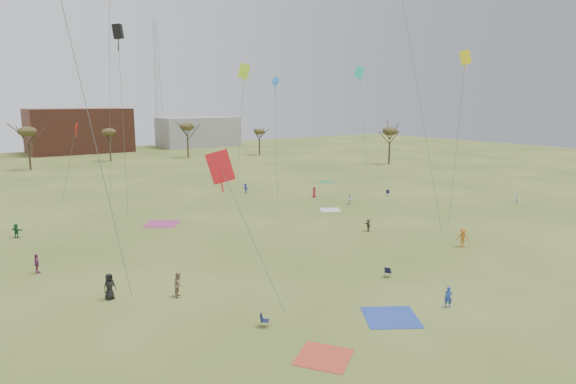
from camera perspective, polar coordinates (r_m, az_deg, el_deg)
ground at (r=40.13m, az=10.05°, el=-10.32°), size 260.00×260.00×0.00m
flyer_near_right at (r=36.79m, az=17.94°, el=-11.41°), size 0.62×0.64×1.48m
spectator_fore_b at (r=37.67m, az=-12.43°, el=-10.32°), size 1.08×1.13×1.84m
spectator_fore_c at (r=55.20m, az=9.20°, el=-3.77°), size 0.88×1.34×1.38m
flyer_mid_a at (r=38.53m, az=-19.83°, el=-10.17°), size 1.07×0.84×1.92m
flyer_mid_b at (r=51.68m, az=19.44°, el=-4.95°), size 1.31×1.37×1.87m
flyer_mid_c at (r=75.49m, az=24.79°, el=-0.75°), size 0.59×0.46×1.45m
spectator_mid_d at (r=46.45m, az=-26.89°, el=-7.35°), size 0.47×0.99×1.65m
spectator_mid_e at (r=69.01m, az=7.14°, el=-0.81°), size 0.91×0.91×1.49m
flyer_far_a at (r=59.15m, az=-28.75°, el=-3.92°), size 1.23×1.40×1.53m
flyer_far_b at (r=73.58m, az=3.02°, el=0.00°), size 0.83×0.93×1.60m
flyer_far_c at (r=77.18m, az=-4.91°, el=0.43°), size 0.77×1.08×1.50m
blanket_red at (r=29.28m, az=4.13°, el=-18.40°), size 4.00×4.00×0.03m
blanket_blue at (r=34.52m, az=11.74°, el=-13.92°), size 4.78×4.78×0.03m
blanket_cream at (r=65.34m, az=4.86°, el=-2.07°), size 3.53×3.53×0.03m
blanket_plum at (r=59.72m, az=-14.27°, el=-3.56°), size 5.09×5.09×0.03m
blanket_olive at (r=87.81m, az=4.44°, el=1.16°), size 3.74×3.74×0.03m
camp_chair_left at (r=32.52m, az=-2.70°, el=-14.79°), size 0.74×0.74×0.87m
camp_chair_center at (r=41.65m, az=11.43°, el=-9.20°), size 0.72×0.70×0.87m
camp_chair_right at (r=76.14m, az=11.37°, el=-0.25°), size 0.74×0.74×0.87m
kites_aloft at (r=60.99m, az=-12.55°, el=16.58°), size 75.05×59.95×27.54m
tree_line at (r=108.32m, az=-22.30°, el=5.95°), size 117.44×49.32×8.91m
building_brick at (r=149.92m, az=-22.89°, el=6.53°), size 26.00×16.00×12.00m
building_grey at (r=159.30m, az=-10.24°, el=6.82°), size 24.00×12.00×9.00m
radio_tower at (r=161.68m, az=-14.77°, el=11.91°), size 1.51×1.72×41.00m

